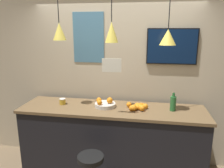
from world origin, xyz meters
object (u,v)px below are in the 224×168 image
(fruit_bowl, at_px, (105,104))
(juice_bottle, at_px, (173,103))
(mounted_tv, at_px, (172,46))
(spread_jar, at_px, (63,101))

(fruit_bowl, height_order, juice_bottle, juice_bottle)
(fruit_bowl, xyz_separation_m, mounted_tv, (0.92, 0.38, 0.80))
(juice_bottle, bearing_deg, spread_jar, -180.00)
(fruit_bowl, xyz_separation_m, spread_jar, (-0.64, 0.00, 0.00))
(mounted_tv, bearing_deg, spread_jar, -166.58)
(spread_jar, bearing_deg, juice_bottle, 0.00)
(juice_bottle, xyz_separation_m, mounted_tv, (-0.03, 0.37, 0.74))
(fruit_bowl, distance_m, mounted_tv, 1.28)
(juice_bottle, relative_size, mounted_tv, 0.35)
(fruit_bowl, relative_size, mounted_tv, 0.42)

